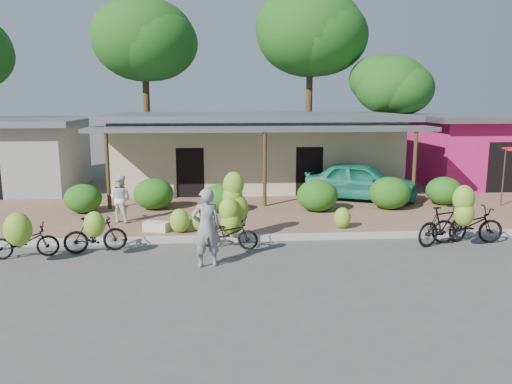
# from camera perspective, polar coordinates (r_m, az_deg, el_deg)

# --- Properties ---
(ground) EXTENTS (100.00, 100.00, 0.00)m
(ground) POSITION_cam_1_polar(r_m,az_deg,el_deg) (12.56, 3.65, -8.00)
(ground) COLOR #4D4A47
(ground) RESTS_ON ground
(sidewalk) EXTENTS (60.00, 6.00, 0.12)m
(sidewalk) POSITION_cam_1_polar(r_m,az_deg,el_deg) (17.32, 1.34, -2.56)
(sidewalk) COLOR #8A624A
(sidewalk) RESTS_ON ground
(curb) EXTENTS (60.00, 0.25, 0.15)m
(curb) POSITION_cam_1_polar(r_m,az_deg,el_deg) (14.43, 2.54, -5.20)
(curb) COLOR #A8A399
(curb) RESTS_ON ground
(shop_main) EXTENTS (13.00, 8.50, 3.35)m
(shop_main) POSITION_cam_1_polar(r_m,az_deg,el_deg) (22.89, -0.14, 4.87)
(shop_main) COLOR #C2B992
(shop_main) RESTS_ON ground
(shop_pink) EXTENTS (6.00, 6.00, 3.25)m
(shop_pink) POSITION_cam_1_polar(r_m,az_deg,el_deg) (25.95, 23.73, 4.54)
(shop_pink) COLOR #D32063
(shop_pink) RESTS_ON ground
(shop_grey) EXTENTS (7.00, 6.00, 3.15)m
(shop_grey) POSITION_cam_1_polar(r_m,az_deg,el_deg) (24.71, -26.57, 3.93)
(shop_grey) COLOR #979793
(shop_grey) RESTS_ON ground
(tree_far_center) EXTENTS (5.54, 5.44, 9.26)m
(tree_far_center) POSITION_cam_1_polar(r_m,az_deg,el_deg) (28.36, -13.05, 16.76)
(tree_far_center) COLOR #4C391E
(tree_far_center) RESTS_ON ground
(tree_center_right) EXTENTS (6.03, 5.98, 9.98)m
(tree_center_right) POSITION_cam_1_polar(r_m,az_deg,el_deg) (29.07, 5.81, 17.81)
(tree_center_right) COLOR #4C391E
(tree_center_right) RESTS_ON ground
(tree_near_right) EXTENTS (4.10, 3.90, 6.35)m
(tree_near_right) POSITION_cam_1_polar(r_m,az_deg,el_deg) (27.91, 14.74, 11.93)
(tree_near_right) COLOR #4C391E
(tree_near_right) RESTS_ON ground
(hedge_0) EXTENTS (1.28, 1.16, 1.00)m
(hedge_0) POSITION_cam_1_polar(r_m,az_deg,el_deg) (18.20, -19.17, -0.71)
(hedge_0) COLOR #275C15
(hedge_0) RESTS_ON sidewalk
(hedge_1) EXTENTS (1.42, 1.28, 1.11)m
(hedge_1) POSITION_cam_1_polar(r_m,az_deg,el_deg) (18.11, -11.62, -0.21)
(hedge_1) COLOR #275C15
(hedge_1) RESTS_ON sidewalk
(hedge_2) EXTENTS (1.26, 1.13, 0.98)m
(hedge_2) POSITION_cam_1_polar(r_m,az_deg,el_deg) (17.35, -4.05, -0.70)
(hedge_2) COLOR #275C15
(hedge_2) RESTS_ON sidewalk
(hedge_3) EXTENTS (1.43, 1.29, 1.12)m
(hedge_3) POSITION_cam_1_polar(r_m,az_deg,el_deg) (17.56, 7.01, -0.40)
(hedge_3) COLOR #275C15
(hedge_3) RESTS_ON sidewalk
(hedge_4) EXTENTS (1.48, 1.33, 1.16)m
(hedge_4) POSITION_cam_1_polar(r_m,az_deg,el_deg) (18.43, 15.04, -0.11)
(hedge_4) COLOR #275C15
(hedge_4) RESTS_ON sidewalk
(hedge_5) EXTENTS (1.33, 1.20, 1.04)m
(hedge_5) POSITION_cam_1_polar(r_m,az_deg,el_deg) (19.84, 20.67, 0.14)
(hedge_5) COLOR #275C15
(hedge_5) RESTS_ON sidewalk
(bike_far_left) EXTENTS (1.74, 1.36, 1.33)m
(bike_far_left) POSITION_cam_1_polar(r_m,az_deg,el_deg) (13.83, -25.11, -4.80)
(bike_far_left) COLOR black
(bike_far_left) RESTS_ON ground
(bike_left) EXTENTS (1.67, 1.26, 1.25)m
(bike_left) POSITION_cam_1_polar(r_m,az_deg,el_deg) (13.71, -17.90, -4.45)
(bike_left) COLOR black
(bike_left) RESTS_ON ground
(bike_center) EXTENTS (1.73, 1.33, 2.03)m
(bike_center) POSITION_cam_1_polar(r_m,az_deg,el_deg) (13.73, -2.84, -2.84)
(bike_center) COLOR black
(bike_center) RESTS_ON ground
(bike_right) EXTENTS (1.90, 1.42, 1.78)m
(bike_right) POSITION_cam_1_polar(r_m,az_deg,el_deg) (14.63, 21.16, -3.05)
(bike_right) COLOR black
(bike_right) RESTS_ON ground
(bike_far_right) EXTENTS (2.03, 0.79, 1.05)m
(bike_far_right) POSITION_cam_1_polar(r_m,az_deg,el_deg) (15.19, 22.99, -3.49)
(bike_far_right) COLOR black
(bike_far_right) RESTS_ON ground
(loose_banana_a) EXTENTS (0.58, 0.49, 0.72)m
(loose_banana_a) POSITION_cam_1_polar(r_m,az_deg,el_deg) (14.82, -8.71, -3.27)
(loose_banana_a) COLOR #94BF2F
(loose_banana_a) RESTS_ON sidewalk
(loose_banana_b) EXTENTS (0.58, 0.49, 0.73)m
(loose_banana_b) POSITION_cam_1_polar(r_m,az_deg,el_deg) (14.92, -6.37, -3.11)
(loose_banana_b) COLOR #94BF2F
(loose_banana_b) RESTS_ON sidewalk
(loose_banana_c) EXTENTS (0.51, 0.44, 0.64)m
(loose_banana_c) POSITION_cam_1_polar(r_m,az_deg,el_deg) (15.40, 9.84, -2.93)
(loose_banana_c) COLOR #94BF2F
(loose_banana_c) RESTS_ON sidewalk
(sack_near) EXTENTS (0.89, 0.50, 0.30)m
(sack_near) POSITION_cam_1_polar(r_m,az_deg,el_deg) (15.23, -6.36, -3.66)
(sack_near) COLOR beige
(sack_near) RESTS_ON sidewalk
(sack_far) EXTENTS (0.84, 0.63, 0.28)m
(sack_far) POSITION_cam_1_polar(r_m,az_deg,el_deg) (15.18, -11.29, -3.88)
(sack_far) COLOR beige
(sack_far) RESTS_ON sidewalk
(vendor) EXTENTS (0.79, 0.61, 1.93)m
(vendor) POSITION_cam_1_polar(r_m,az_deg,el_deg) (12.03, -5.70, -4.08)
(vendor) COLOR gray
(vendor) RESTS_ON ground
(bystander) EXTENTS (0.91, 0.82, 1.52)m
(bystander) POSITION_cam_1_polar(r_m,az_deg,el_deg) (16.45, -15.22, -0.71)
(bystander) COLOR white
(bystander) RESTS_ON sidewalk
(teal_van) EXTENTS (4.65, 3.30, 1.47)m
(teal_van) POSITION_cam_1_polar(r_m,az_deg,el_deg) (19.84, 11.87, 1.24)
(teal_van) COLOR #1C7F62
(teal_van) RESTS_ON sidewalk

